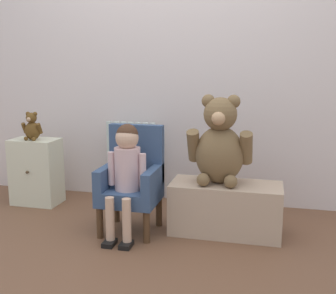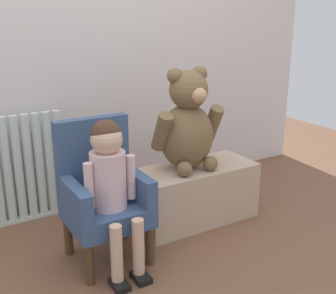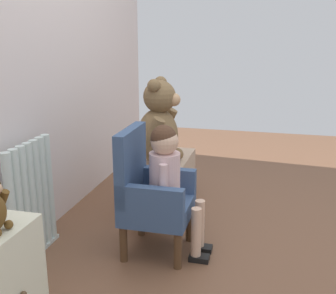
{
  "view_description": "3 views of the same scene",
  "coord_description": "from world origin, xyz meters",
  "px_view_note": "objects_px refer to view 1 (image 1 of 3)",
  "views": [
    {
      "loc": [
        0.78,
        -2.09,
        1.12
      ],
      "look_at": [
        0.14,
        0.52,
        0.59
      ],
      "focal_mm": 45.0,
      "sensor_mm": 36.0,
      "label": 1
    },
    {
      "loc": [
        -0.82,
        -1.3,
        1.2
      ],
      "look_at": [
        0.26,
        0.5,
        0.53
      ],
      "focal_mm": 45.0,
      "sensor_mm": 36.0,
      "label": 2
    },
    {
      "loc": [
        -2.21,
        -0.12,
        1.23
      ],
      "look_at": [
        0.23,
        0.5,
        0.52
      ],
      "focal_mm": 45.0,
      "sensor_mm": 36.0,
      "label": 3
    }
  ],
  "objects_px": {
    "radiator": "(131,162)",
    "large_teddy_bear": "(220,145)",
    "child_armchair": "(132,180)",
    "small_teddy_bear": "(32,128)",
    "low_bench": "(226,208)",
    "small_dresser": "(36,171)",
    "child_figure": "(126,164)"
  },
  "relations": [
    {
      "from": "child_armchair",
      "to": "low_bench",
      "type": "xyz_separation_m",
      "value": [
        0.63,
        0.09,
        -0.18
      ]
    },
    {
      "from": "child_figure",
      "to": "small_teddy_bear",
      "type": "xyz_separation_m",
      "value": [
        -0.92,
        0.42,
        0.14
      ]
    },
    {
      "from": "child_armchair",
      "to": "low_bench",
      "type": "height_order",
      "value": "child_armchair"
    },
    {
      "from": "child_armchair",
      "to": "small_teddy_bear",
      "type": "bearing_deg",
      "value": 161.47
    },
    {
      "from": "small_dresser",
      "to": "child_armchair",
      "type": "xyz_separation_m",
      "value": [
        0.93,
        -0.34,
        0.08
      ]
    },
    {
      "from": "large_teddy_bear",
      "to": "small_dresser",
      "type": "bearing_deg",
      "value": 171.02
    },
    {
      "from": "radiator",
      "to": "child_figure",
      "type": "xyz_separation_m",
      "value": [
        0.21,
        -0.72,
        0.16
      ]
    },
    {
      "from": "child_armchair",
      "to": "small_teddy_bear",
      "type": "xyz_separation_m",
      "value": [
        -0.92,
        0.31,
        0.28
      ]
    },
    {
      "from": "low_bench",
      "to": "large_teddy_bear",
      "type": "height_order",
      "value": "large_teddy_bear"
    },
    {
      "from": "radiator",
      "to": "large_teddy_bear",
      "type": "relative_size",
      "value": 1.12
    },
    {
      "from": "child_armchair",
      "to": "small_dresser",
      "type": "bearing_deg",
      "value": 159.86
    },
    {
      "from": "large_teddy_bear",
      "to": "low_bench",
      "type": "bearing_deg",
      "value": -16.56
    },
    {
      "from": "large_teddy_bear",
      "to": "child_figure",
      "type": "bearing_deg",
      "value": -159.55
    },
    {
      "from": "child_armchair",
      "to": "large_teddy_bear",
      "type": "height_order",
      "value": "large_teddy_bear"
    },
    {
      "from": "low_bench",
      "to": "small_teddy_bear",
      "type": "height_order",
      "value": "small_teddy_bear"
    },
    {
      "from": "large_teddy_bear",
      "to": "small_teddy_bear",
      "type": "relative_size",
      "value": 2.62
    },
    {
      "from": "large_teddy_bear",
      "to": "radiator",
      "type": "bearing_deg",
      "value": 147.16
    },
    {
      "from": "radiator",
      "to": "child_figure",
      "type": "relative_size",
      "value": 0.88
    },
    {
      "from": "child_armchair",
      "to": "small_teddy_bear",
      "type": "relative_size",
      "value": 3.19
    },
    {
      "from": "low_bench",
      "to": "small_teddy_bear",
      "type": "xyz_separation_m",
      "value": [
        -1.55,
        0.22,
        0.46
      ]
    },
    {
      "from": "child_figure",
      "to": "small_dresser",
      "type": "bearing_deg",
      "value": 154.11
    },
    {
      "from": "radiator",
      "to": "child_figure",
      "type": "bearing_deg",
      "value": -73.57
    },
    {
      "from": "radiator",
      "to": "large_teddy_bear",
      "type": "xyz_separation_m",
      "value": [
        0.79,
        -0.51,
        0.27
      ]
    },
    {
      "from": "small_dresser",
      "to": "low_bench",
      "type": "bearing_deg",
      "value": -9.24
    },
    {
      "from": "child_figure",
      "to": "child_armchair",
      "type": "bearing_deg",
      "value": 90.0
    },
    {
      "from": "child_figure",
      "to": "radiator",
      "type": "bearing_deg",
      "value": 106.43
    },
    {
      "from": "child_figure",
      "to": "small_teddy_bear",
      "type": "relative_size",
      "value": 3.32
    },
    {
      "from": "small_dresser",
      "to": "small_teddy_bear",
      "type": "height_order",
      "value": "small_teddy_bear"
    },
    {
      "from": "child_figure",
      "to": "low_bench",
      "type": "bearing_deg",
      "value": 17.61
    },
    {
      "from": "small_dresser",
      "to": "child_figure",
      "type": "height_order",
      "value": "child_figure"
    },
    {
      "from": "child_armchair",
      "to": "low_bench",
      "type": "distance_m",
      "value": 0.66
    },
    {
      "from": "low_bench",
      "to": "small_teddy_bear",
      "type": "relative_size",
      "value": 3.27
    }
  ]
}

